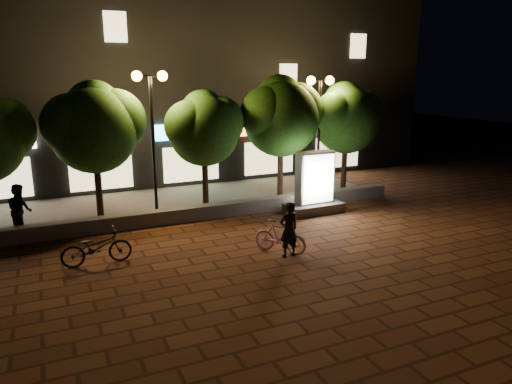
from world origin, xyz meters
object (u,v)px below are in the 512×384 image
pedestrian (20,210)px  tree_right (281,114)px  tree_mid (205,126)px  street_lamp_right (320,105)px  scooter_parked (96,247)px  ad_kiosk (314,188)px  street_lamp_left (151,106)px  rider (289,230)px  tree_left (95,124)px  scooter_pink (280,237)px  tree_far_right (347,116)px

pedestrian → tree_right: bearing=-113.9°
tree_mid → street_lamp_right: size_ratio=0.90×
tree_mid → tree_right: bearing=0.0°
pedestrian → scooter_parked: bearing=-179.2°
tree_right → ad_kiosk: size_ratio=2.15×
street_lamp_left → rider: 7.04m
tree_left → scooter_pink: (4.40, -5.62, -2.95)m
scooter_pink → tree_left: bearing=87.9°
tree_left → rider: tree_left is taller
tree_left → ad_kiosk: tree_left is taller
pedestrian → scooter_pink: bearing=-153.0°
street_lamp_left → rider: size_ratio=3.16×
tree_left → street_lamp_left: 2.05m
tree_right → rider: size_ratio=3.09×
ad_kiosk → rider: bearing=-130.1°
tree_mid → tree_right: (3.31, 0.00, 0.35)m
tree_right → ad_kiosk: bearing=-85.4°
ad_kiosk → scooter_pink: 4.47m
tree_mid → rider: (0.49, -5.99, -2.40)m
ad_kiosk → pedestrian: ad_kiosk is taller
tree_left → tree_right: bearing=0.0°
tree_mid → street_lamp_right: (4.95, -0.26, 0.68)m
scooter_parked → street_lamp_left: bearing=-31.8°
pedestrian → tree_mid: bearing=-111.2°
tree_right → scooter_parked: (-7.95, -4.32, -3.07)m
tree_right → tree_far_right: size_ratio=1.06×
tree_mid → tree_right: 3.32m
scooter_pink → rider: rider is taller
tree_right → scooter_parked: size_ratio=2.67×
street_lamp_left → rider: street_lamp_left is taller
tree_right → pedestrian: size_ratio=2.98×
tree_far_right → street_lamp_left: size_ratio=0.92×
tree_left → scooter_pink: tree_left is taller
tree_far_right → ad_kiosk: size_ratio=2.02×
tree_far_right → ad_kiosk: tree_far_right is taller
street_lamp_left → tree_right: bearing=2.8°
scooter_parked → tree_right: bearing=-60.7°
street_lamp_right → rider: (-4.46, -5.73, -3.07)m
street_lamp_left → street_lamp_right: street_lamp_left is taller
scooter_pink → pedestrian: size_ratio=0.96×
tree_right → scooter_pink: size_ratio=3.10×
rider → tree_right: bearing=-120.9°
tree_left → pedestrian: bearing=-159.7°
tree_far_right → scooter_parked: size_ratio=2.51×
tree_far_right → street_lamp_left: bearing=-178.2°
tree_far_right → scooter_pink: 8.77m
street_lamp_left → pedestrian: street_lamp_left is taller
tree_mid → scooter_pink: 6.26m
tree_mid → street_lamp_left: 2.22m
street_lamp_left → ad_kiosk: 6.70m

